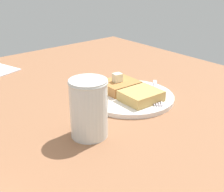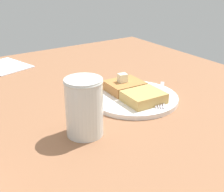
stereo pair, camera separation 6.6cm
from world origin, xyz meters
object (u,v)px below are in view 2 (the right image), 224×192
(plate, at_px, (134,98))
(syrup_jar, at_px, (84,109))
(napkin, at_px, (5,66))
(fork, at_px, (161,96))

(plate, height_order, syrup_jar, syrup_jar)
(syrup_jar, height_order, napkin, syrup_jar)
(fork, distance_m, napkin, 0.53)
(plate, height_order, fork, fork)
(napkin, bearing_deg, fork, 26.68)
(napkin, bearing_deg, plate, 22.99)
(plate, bearing_deg, napkin, -157.01)
(plate, distance_m, syrup_jar, 0.20)
(fork, distance_m, syrup_jar, 0.23)
(syrup_jar, xyz_separation_m, napkin, (-0.51, -0.01, -0.05))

